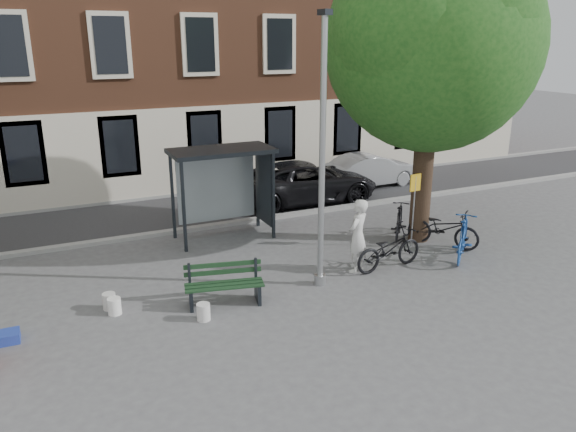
% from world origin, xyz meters
% --- Properties ---
extents(ground, '(90.00, 90.00, 0.00)m').
position_xyz_m(ground, '(0.00, 0.00, 0.00)').
color(ground, '#4C4C4F').
rests_on(ground, ground).
extents(road, '(40.00, 4.00, 0.01)m').
position_xyz_m(road, '(0.00, 7.00, 0.01)').
color(road, '#28282B').
rests_on(road, ground).
extents(curb_near, '(40.00, 0.25, 0.12)m').
position_xyz_m(curb_near, '(0.00, 5.00, 0.06)').
color(curb_near, gray).
rests_on(curb_near, ground).
extents(curb_far, '(40.00, 0.25, 0.12)m').
position_xyz_m(curb_far, '(0.00, 9.00, 0.06)').
color(curb_far, gray).
rests_on(curb_far, ground).
extents(lamppost, '(0.28, 0.35, 6.11)m').
position_xyz_m(lamppost, '(0.00, 0.00, 2.78)').
color(lamppost, '#9EA0A3').
rests_on(lamppost, ground).
extents(tree_right, '(5.76, 5.60, 8.20)m').
position_xyz_m(tree_right, '(4.01, 1.38, 5.62)').
color(tree_right, black).
rests_on(tree_right, ground).
extents(bus_shelter, '(2.85, 1.45, 2.62)m').
position_xyz_m(bus_shelter, '(-0.61, 4.11, 1.92)').
color(bus_shelter, '#1E2328').
rests_on(bus_shelter, ground).
extents(painter, '(0.81, 0.74, 1.85)m').
position_xyz_m(painter, '(1.20, 0.31, 0.93)').
color(painter, silver).
rests_on(painter, ground).
extents(bench, '(1.77, 0.91, 0.87)m').
position_xyz_m(bench, '(-2.36, 0.01, 0.40)').
color(bench, '#1E2328').
rests_on(bench, ground).
extents(bike_a, '(2.03, 0.89, 1.03)m').
position_xyz_m(bike_a, '(2.00, 0.10, 0.52)').
color(bike_a, black).
rests_on(bike_a, ground).
extents(bike_b, '(1.77, 1.69, 1.15)m').
position_xyz_m(bike_b, '(4.16, -0.13, 0.57)').
color(bike_b, navy).
rests_on(bike_b, ground).
extents(bike_c, '(1.70, 2.06, 1.05)m').
position_xyz_m(bike_c, '(4.28, 0.79, 0.53)').
color(bike_c, black).
rests_on(bike_c, ground).
extents(bike_d, '(1.46, 1.59, 1.01)m').
position_xyz_m(bike_d, '(3.59, 1.88, 0.51)').
color(bike_d, black).
rests_on(bike_d, ground).
extents(car_dark, '(5.22, 2.56, 1.43)m').
position_xyz_m(car_dark, '(2.83, 6.38, 0.71)').
color(car_dark, black).
rests_on(car_dark, ground).
extents(car_silver, '(3.91, 1.51, 1.27)m').
position_xyz_m(car_silver, '(6.10, 7.23, 0.63)').
color(car_silver, '#929499').
rests_on(car_silver, ground).
extents(blue_crate, '(0.56, 0.41, 0.20)m').
position_xyz_m(blue_crate, '(-6.71, 0.21, 0.10)').
color(blue_crate, '#22399D').
rests_on(blue_crate, ground).
extents(bucket_a, '(0.28, 0.28, 0.36)m').
position_xyz_m(bucket_a, '(-3.00, -0.53, 0.18)').
color(bucket_a, silver).
rests_on(bucket_a, ground).
extents(bucket_b, '(0.34, 0.34, 0.36)m').
position_xyz_m(bucket_b, '(-4.68, 0.79, 0.18)').
color(bucket_b, silver).
rests_on(bucket_b, ground).
extents(bucket_c, '(0.29, 0.29, 0.36)m').
position_xyz_m(bucket_c, '(-4.62, 0.51, 0.18)').
color(bucket_c, white).
rests_on(bucket_c, ground).
extents(notice_sign, '(0.36, 0.07, 2.07)m').
position_xyz_m(notice_sign, '(3.47, 1.11, 1.53)').
color(notice_sign, '#9EA0A3').
rests_on(notice_sign, ground).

